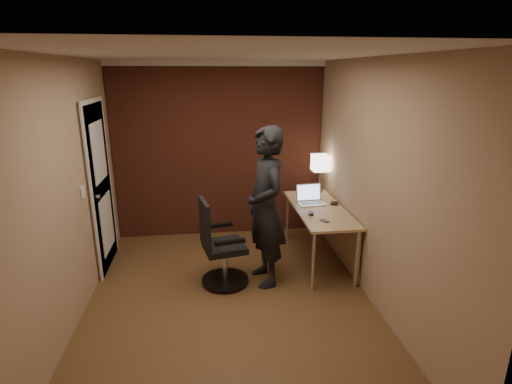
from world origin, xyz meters
TOP-DOWN VIEW (x-y plane):
  - room at (-0.27, 1.54)m, footprint 4.00×4.00m
  - desk at (1.25, 0.83)m, footprint 0.60×1.50m
  - desk_lamp at (1.36, 1.45)m, footprint 0.22×0.22m
  - laptop at (1.11, 1.03)m, footprint 0.35×0.28m
  - mouse at (1.01, 0.60)m, footprint 0.08×0.11m
  - phone at (1.11, 0.37)m, footprint 0.10×0.13m
  - wallet at (1.41, 0.93)m, footprint 0.13×0.14m
  - office_chair at (-0.09, 0.41)m, footprint 0.54×0.61m
  - person at (0.44, 0.42)m, footprint 0.55×0.73m

SIDE VIEW (x-z plane):
  - office_chair at x=-0.09m, z-range -0.06..0.94m
  - desk at x=1.25m, z-range 0.24..0.97m
  - phone at x=1.11m, z-range 0.73..0.74m
  - wallet at x=1.41m, z-range 0.73..0.75m
  - mouse at x=1.01m, z-range 0.73..0.76m
  - laptop at x=1.11m, z-range 0.68..0.91m
  - person at x=0.44m, z-range 0.00..1.81m
  - desk_lamp at x=1.36m, z-range 0.88..1.41m
  - room at x=-0.27m, z-range -0.63..3.37m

